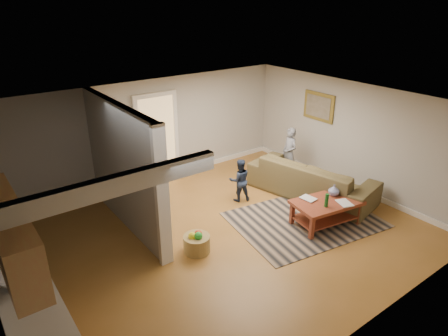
{
  "coord_description": "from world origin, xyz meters",
  "views": [
    {
      "loc": [
        -3.77,
        -5.24,
        4.25
      ],
      "look_at": [
        0.52,
        0.56,
        1.1
      ],
      "focal_mm": 32.0,
      "sensor_mm": 36.0,
      "label": 1
    }
  ],
  "objects_px": {
    "sofa": "(310,195)",
    "coffee_table": "(327,206)",
    "speaker_right": "(112,175)",
    "toddler": "(239,200)",
    "child": "(288,177)",
    "tv_console": "(123,181)",
    "toy_basket": "(197,243)",
    "speaker_left": "(148,201)"
  },
  "relations": [
    {
      "from": "coffee_table",
      "to": "tv_console",
      "type": "bearing_deg",
      "value": 133.75
    },
    {
      "from": "sofa",
      "to": "speaker_right",
      "type": "relative_size",
      "value": 2.51
    },
    {
      "from": "coffee_table",
      "to": "child",
      "type": "height_order",
      "value": "coffee_table"
    },
    {
      "from": "coffee_table",
      "to": "toy_basket",
      "type": "height_order",
      "value": "coffee_table"
    },
    {
      "from": "speaker_right",
      "to": "speaker_left",
      "type": "bearing_deg",
      "value": -77.28
    },
    {
      "from": "sofa",
      "to": "toddler",
      "type": "height_order",
      "value": "toddler"
    },
    {
      "from": "child",
      "to": "coffee_table",
      "type": "bearing_deg",
      "value": -14.12
    },
    {
      "from": "coffee_table",
      "to": "speaker_left",
      "type": "xyz_separation_m",
      "value": [
        -2.85,
        2.07,
        0.12
      ]
    },
    {
      "from": "tv_console",
      "to": "toy_basket",
      "type": "relative_size",
      "value": 2.32
    },
    {
      "from": "sofa",
      "to": "toy_basket",
      "type": "relative_size",
      "value": 5.92
    },
    {
      "from": "coffee_table",
      "to": "speaker_right",
      "type": "distance_m",
      "value": 4.67
    },
    {
      "from": "toy_basket",
      "to": "child",
      "type": "relative_size",
      "value": 0.37
    },
    {
      "from": "toy_basket",
      "to": "child",
      "type": "distance_m",
      "value": 3.84
    },
    {
      "from": "speaker_right",
      "to": "child",
      "type": "bearing_deg",
      "value": -13.44
    },
    {
      "from": "sofa",
      "to": "speaker_left",
      "type": "relative_size",
      "value": 2.69
    },
    {
      "from": "coffee_table",
      "to": "toddler",
      "type": "distance_m",
      "value": 2.01
    },
    {
      "from": "coffee_table",
      "to": "tv_console",
      "type": "distance_m",
      "value": 4.25
    },
    {
      "from": "child",
      "to": "toy_basket",
      "type": "bearing_deg",
      "value": -57.98
    },
    {
      "from": "sofa",
      "to": "speaker_right",
      "type": "height_order",
      "value": "speaker_right"
    },
    {
      "from": "tv_console",
      "to": "toddler",
      "type": "height_order",
      "value": "tv_console"
    },
    {
      "from": "speaker_right",
      "to": "toddler",
      "type": "height_order",
      "value": "speaker_right"
    },
    {
      "from": "toy_basket",
      "to": "sofa",
      "type": "bearing_deg",
      "value": 5.18
    },
    {
      "from": "coffee_table",
      "to": "toddler",
      "type": "xyz_separation_m",
      "value": [
        -0.77,
        1.81,
        -0.41
      ]
    },
    {
      "from": "speaker_right",
      "to": "toddler",
      "type": "distance_m",
      "value": 2.9
    },
    {
      "from": "coffee_table",
      "to": "toy_basket",
      "type": "relative_size",
      "value": 2.99
    },
    {
      "from": "speaker_left",
      "to": "toddler",
      "type": "distance_m",
      "value": 2.17
    },
    {
      "from": "sofa",
      "to": "toddler",
      "type": "xyz_separation_m",
      "value": [
        -1.47,
        0.78,
        0.0
      ]
    },
    {
      "from": "coffee_table",
      "to": "tv_console",
      "type": "xyz_separation_m",
      "value": [
        -2.94,
        3.07,
        0.2
      ]
    },
    {
      "from": "sofa",
      "to": "toddler",
      "type": "distance_m",
      "value": 1.66
    },
    {
      "from": "sofa",
      "to": "coffee_table",
      "type": "bearing_deg",
      "value": 132.82
    },
    {
      "from": "sofa",
      "to": "speaker_left",
      "type": "bearing_deg",
      "value": 60.8
    },
    {
      "from": "child",
      "to": "speaker_right",
      "type": "bearing_deg",
      "value": -98.88
    },
    {
      "from": "coffee_table",
      "to": "speaker_left",
      "type": "height_order",
      "value": "speaker_left"
    },
    {
      "from": "speaker_left",
      "to": "toy_basket",
      "type": "relative_size",
      "value": 2.2
    },
    {
      "from": "tv_console",
      "to": "child",
      "type": "xyz_separation_m",
      "value": [
        3.94,
        -1.0,
        -0.61
      ]
    },
    {
      "from": "child",
      "to": "toddler",
      "type": "bearing_deg",
      "value": -70.19
    },
    {
      "from": "tv_console",
      "to": "toy_basket",
      "type": "distance_m",
      "value": 2.39
    },
    {
      "from": "speaker_right",
      "to": "child",
      "type": "xyz_separation_m",
      "value": [
        4.0,
        -1.51,
        -0.57
      ]
    },
    {
      "from": "coffee_table",
      "to": "tv_console",
      "type": "relative_size",
      "value": 1.29
    },
    {
      "from": "speaker_left",
      "to": "sofa",
      "type": "bearing_deg",
      "value": 6.79
    },
    {
      "from": "sofa",
      "to": "speaker_right",
      "type": "bearing_deg",
      "value": 42.62
    },
    {
      "from": "tv_console",
      "to": "speaker_left",
      "type": "relative_size",
      "value": 1.05
    }
  ]
}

